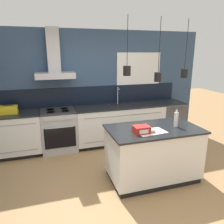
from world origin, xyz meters
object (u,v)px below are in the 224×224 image
object	(u,v)px
dishwasher	(169,119)
red_supply_box	(141,130)
bottle_on_island	(176,119)
oven_range	(59,130)
book_stack	(146,129)
yellow_toolbox	(9,110)

from	to	relation	value
dishwasher	red_supply_box	bearing A→B (deg)	-132.20
bottle_on_island	red_supply_box	xyz separation A→B (m)	(-0.68, -0.11, -0.07)
oven_range	dishwasher	xyz separation A→B (m)	(2.75, 0.00, -0.00)
book_stack	red_supply_box	distance (m)	0.14
book_stack	yellow_toolbox	size ratio (longest dim) A/B	0.92
oven_range	book_stack	xyz separation A→B (m)	(1.25, -1.72, 0.48)
bottle_on_island	red_supply_box	world-z (taller)	bottle_on_island
yellow_toolbox	bottle_on_island	bearing A→B (deg)	-31.18
bottle_on_island	red_supply_box	distance (m)	0.69
red_supply_box	book_stack	bearing A→B (deg)	28.96
oven_range	dishwasher	size ratio (longest dim) A/B	1.00
oven_range	yellow_toolbox	bearing A→B (deg)	179.74
dishwasher	yellow_toolbox	xyz separation A→B (m)	(-3.71, 0.00, 0.54)
dishwasher	red_supply_box	xyz separation A→B (m)	(-1.62, -1.79, 0.51)
oven_range	dishwasher	bearing A→B (deg)	0.09
book_stack	yellow_toolbox	distance (m)	2.80
bottle_on_island	yellow_toolbox	size ratio (longest dim) A/B	0.91
dishwasher	yellow_toolbox	world-z (taller)	yellow_toolbox
red_supply_box	yellow_toolbox	size ratio (longest dim) A/B	0.70
bottle_on_island	red_supply_box	bearing A→B (deg)	-170.41
oven_range	book_stack	distance (m)	2.18
oven_range	book_stack	world-z (taller)	book_stack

